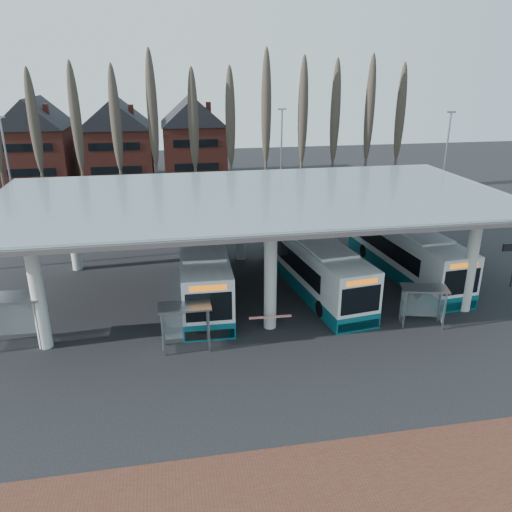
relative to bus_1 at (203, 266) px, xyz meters
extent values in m
plane|color=black|center=(3.29, -8.14, -1.72)|extent=(140.00, 140.00, 0.00)
cylinder|color=silver|center=(-8.71, -5.64, 1.28)|extent=(0.70, 0.70, 6.00)
cylinder|color=silver|center=(-8.71, 5.36, 1.28)|extent=(0.70, 0.70, 6.00)
cylinder|color=silver|center=(3.29, -5.64, 1.28)|extent=(0.70, 0.70, 6.00)
cylinder|color=silver|center=(3.29, 5.36, 1.28)|extent=(0.70, 0.70, 6.00)
cylinder|color=silver|center=(15.29, -5.64, 1.28)|extent=(0.70, 0.70, 6.00)
cylinder|color=silver|center=(15.29, 5.36, 1.28)|extent=(0.70, 0.70, 6.00)
cube|color=gray|center=(3.29, -0.14, 4.53)|extent=(32.00, 16.00, 0.12)
cube|color=silver|center=(3.29, -0.14, 4.60)|extent=(31.50, 15.50, 0.04)
cone|color=#473D33|center=(-14.71, 24.86, 5.53)|extent=(0.36, 0.36, 14.50)
ellipsoid|color=#473D33|center=(-14.71, 24.86, 7.27)|extent=(1.10, 1.10, 11.02)
cone|color=#473D33|center=(-10.71, 24.86, 5.53)|extent=(0.36, 0.36, 14.50)
ellipsoid|color=#473D33|center=(-10.71, 24.86, 7.27)|extent=(1.10, 1.10, 11.02)
cone|color=#473D33|center=(-6.71, 24.86, 5.53)|extent=(0.36, 0.36, 14.50)
ellipsoid|color=#473D33|center=(-6.71, 24.86, 7.27)|extent=(1.10, 1.10, 11.02)
cone|color=#473D33|center=(-2.71, 24.86, 5.53)|extent=(0.36, 0.36, 14.50)
ellipsoid|color=#473D33|center=(-2.71, 24.86, 7.27)|extent=(1.10, 1.10, 11.02)
cone|color=#473D33|center=(1.29, 24.86, 5.53)|extent=(0.36, 0.36, 14.50)
ellipsoid|color=#473D33|center=(1.29, 24.86, 7.27)|extent=(1.10, 1.10, 11.02)
cone|color=#473D33|center=(5.29, 24.86, 5.53)|extent=(0.36, 0.36, 14.50)
ellipsoid|color=#473D33|center=(5.29, 24.86, 7.27)|extent=(1.10, 1.10, 11.02)
cone|color=#473D33|center=(9.29, 24.86, 5.53)|extent=(0.36, 0.36, 14.50)
ellipsoid|color=#473D33|center=(9.29, 24.86, 7.27)|extent=(1.10, 1.10, 11.02)
cone|color=#473D33|center=(13.29, 24.86, 5.53)|extent=(0.36, 0.36, 14.50)
ellipsoid|color=#473D33|center=(13.29, 24.86, 7.27)|extent=(1.10, 1.10, 11.02)
cone|color=#473D33|center=(17.29, 24.86, 5.53)|extent=(0.36, 0.36, 14.50)
ellipsoid|color=#473D33|center=(17.29, 24.86, 7.27)|extent=(1.10, 1.10, 11.02)
cone|color=#473D33|center=(21.29, 24.86, 5.53)|extent=(0.36, 0.36, 14.50)
ellipsoid|color=#473D33|center=(21.29, 24.86, 7.27)|extent=(1.10, 1.10, 11.02)
cone|color=#473D33|center=(25.29, 24.86, 5.53)|extent=(0.36, 0.36, 14.50)
ellipsoid|color=#473D33|center=(25.29, 24.86, 7.27)|extent=(1.10, 1.10, 11.02)
cube|color=maroon|center=(-17.21, 35.86, 1.78)|extent=(8.00, 10.00, 7.00)
pyramid|color=black|center=(-17.21, 35.86, 8.78)|extent=(8.30, 10.30, 3.50)
cube|color=maroon|center=(-7.71, 35.86, 1.78)|extent=(8.00, 10.00, 7.00)
pyramid|color=black|center=(-7.71, 35.86, 8.78)|extent=(8.30, 10.30, 3.50)
cube|color=maroon|center=(1.79, 35.86, 1.78)|extent=(8.00, 10.00, 7.00)
pyramid|color=black|center=(1.79, 35.86, 8.78)|extent=(8.30, 10.30, 3.50)
cylinder|color=slate|center=(-14.71, 13.86, 3.28)|extent=(0.16, 0.16, 10.00)
cube|color=slate|center=(-14.71, 13.86, 8.38)|extent=(0.80, 0.15, 0.15)
cylinder|color=slate|center=(9.29, 17.86, 3.28)|extent=(0.16, 0.16, 10.00)
cube|color=slate|center=(9.29, 17.86, 8.38)|extent=(0.80, 0.15, 0.15)
cylinder|color=slate|center=(23.29, 11.86, 3.28)|extent=(0.16, 0.16, 10.00)
cube|color=slate|center=(23.29, 11.86, 8.38)|extent=(0.80, 0.15, 0.15)
cube|color=white|center=(0.00, -0.09, 0.25)|extent=(3.15, 13.15, 3.05)
cube|color=#0C505E|center=(0.00, -0.09, -1.22)|extent=(3.17, 13.17, 0.98)
cube|color=white|center=(0.00, -0.09, 1.83)|extent=(2.72, 7.91, 0.20)
cube|color=black|center=(0.01, 0.46, 0.36)|extent=(3.09, 9.49, 1.20)
cube|color=black|center=(-0.19, -6.60, 0.30)|extent=(2.45, 0.13, 1.63)
cube|color=black|center=(0.18, 6.43, 0.36)|extent=(2.36, 0.13, 1.31)
cube|color=#D15C0B|center=(-0.19, -6.60, 1.39)|extent=(1.95, 0.11, 0.33)
cube|color=black|center=(-0.19, -6.59, -1.33)|extent=(2.64, 0.16, 0.54)
cylinder|color=black|center=(-1.38, -4.19, -1.19)|extent=(0.33, 1.05, 1.05)
cylinder|color=black|center=(1.14, -4.26, -1.19)|extent=(0.33, 1.05, 1.05)
cylinder|color=black|center=(-1.15, 3.76, -1.19)|extent=(0.33, 1.05, 1.05)
cylinder|color=black|center=(1.36, 3.69, -1.19)|extent=(0.33, 1.05, 1.05)
cube|color=white|center=(7.20, -0.84, 0.17)|extent=(4.28, 12.84, 2.94)
cube|color=#0C505E|center=(7.20, -0.84, -1.24)|extent=(4.31, 12.86, 0.94)
cube|color=white|center=(7.20, -0.84, 1.70)|extent=(3.37, 7.81, 0.19)
cube|color=black|center=(7.13, -0.32, 0.28)|extent=(3.87, 9.35, 1.15)
cube|color=black|center=(8.01, -7.07, 0.23)|extent=(2.34, 0.37, 1.57)
cube|color=black|center=(6.38, 5.38, 0.28)|extent=(2.26, 0.36, 1.26)
cube|color=#D15C0B|center=(8.01, -7.07, 1.28)|extent=(1.86, 0.29, 0.31)
cube|color=black|center=(8.01, -7.06, -1.35)|extent=(2.53, 0.41, 0.52)
cylinder|color=black|center=(6.51, -4.95, -1.21)|extent=(0.42, 1.04, 1.01)
cylinder|color=black|center=(8.91, -4.64, -1.21)|extent=(0.42, 1.04, 1.01)
cylinder|color=black|center=(5.52, 2.65, -1.21)|extent=(0.42, 1.04, 1.01)
cylinder|color=black|center=(7.92, 2.96, -1.21)|extent=(0.42, 1.04, 1.01)
cube|color=white|center=(14.28, 0.45, 0.18)|extent=(3.62, 12.78, 2.94)
cube|color=#0C505E|center=(14.28, 0.45, -1.24)|extent=(3.64, 12.81, 0.95)
cube|color=white|center=(14.28, 0.45, 1.70)|extent=(2.98, 7.73, 0.19)
cube|color=black|center=(14.24, 0.98, 0.28)|extent=(3.40, 9.26, 1.16)
cube|color=black|center=(14.75, -5.82, 0.23)|extent=(2.36, 0.24, 1.58)
cube|color=black|center=(13.81, 6.72, 0.28)|extent=(2.28, 0.23, 1.26)
cube|color=#D15C0B|center=(14.75, -5.82, 1.28)|extent=(1.88, 0.19, 0.32)
cube|color=black|center=(14.75, -5.81, -1.35)|extent=(2.55, 0.28, 0.53)
cylinder|color=black|center=(13.37, -3.62, -1.21)|extent=(0.37, 1.03, 1.01)
cylinder|color=black|center=(15.79, -3.44, -1.21)|extent=(0.37, 1.03, 1.01)
cylinder|color=black|center=(12.79, 4.03, -1.21)|extent=(0.37, 1.03, 1.01)
cylinder|color=black|center=(15.21, 4.21, -1.21)|extent=(0.37, 1.03, 1.01)
cube|color=gray|center=(-8.88, -5.90, -0.34)|extent=(0.09, 0.09, 2.74)
cube|color=gray|center=(-8.84, -4.69, -0.34)|extent=(0.09, 0.09, 2.74)
cube|color=gray|center=(-10.18, -5.26, 1.08)|extent=(3.11, 1.62, 0.11)
cube|color=silver|center=(-10.16, -4.60, -0.29)|extent=(2.63, 0.12, 2.19)
cube|color=silver|center=(-8.80, -5.30, -0.29)|extent=(0.08, 1.21, 2.19)
cube|color=gray|center=(-2.61, -7.66, -0.52)|extent=(0.08, 0.08, 2.39)
cube|color=gray|center=(-0.32, -7.67, -0.52)|extent=(0.08, 0.08, 2.39)
cube|color=gray|center=(-2.60, -6.61, -0.52)|extent=(0.08, 0.08, 2.39)
cube|color=gray|center=(-0.31, -6.62, -0.52)|extent=(0.08, 0.08, 2.39)
cube|color=gray|center=(-1.46, -7.14, 0.72)|extent=(2.68, 1.35, 0.10)
cube|color=silver|center=(-1.45, -6.57, -0.47)|extent=(2.29, 0.05, 1.91)
cube|color=silver|center=(-2.65, -7.13, -0.47)|extent=(0.05, 1.05, 1.91)
cube|color=silver|center=(-0.26, -7.15, -0.47)|extent=(0.05, 1.05, 1.91)
cube|color=gray|center=(10.62, -7.15, -0.60)|extent=(0.09, 0.09, 2.24)
cube|color=gray|center=(12.70, -7.69, -0.60)|extent=(0.09, 0.09, 2.24)
cube|color=gray|center=(10.87, -6.20, -0.60)|extent=(0.09, 0.09, 2.24)
cube|color=gray|center=(12.95, -6.74, -0.60)|extent=(0.09, 0.09, 2.24)
cube|color=gray|center=(11.79, -6.94, 0.56)|extent=(2.74, 1.84, 0.09)
cube|color=silver|center=(11.92, -6.43, -0.55)|extent=(2.09, 0.58, 1.79)
cube|color=silver|center=(10.71, -6.66, -0.55)|extent=(0.28, 0.96, 1.79)
cube|color=silver|center=(12.87, -7.23, -0.55)|extent=(0.28, 0.96, 1.79)
cylinder|color=black|center=(14.93, -5.31, -0.20)|extent=(0.09, 0.09, 3.02)
cube|color=black|center=(14.93, -5.31, 1.12)|extent=(2.07, 0.45, 0.52)
cube|color=black|center=(3.15, -5.85, -1.13)|extent=(0.09, 0.09, 1.17)
cube|color=red|center=(3.15, -6.38, -0.70)|extent=(2.34, 0.22, 0.11)
camera|label=1|loc=(-1.95, -30.10, 11.96)|focal=35.00mm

